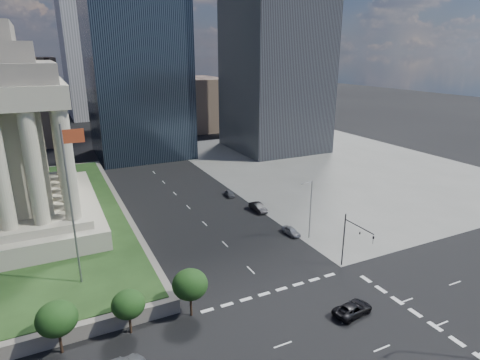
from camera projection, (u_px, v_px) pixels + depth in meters
ground at (133, 151)px, 125.29m from camera, size 500.00×500.00×0.00m
sidewalk_ne at (332, 165)px, 110.26m from camera, size 68.00×90.00×0.03m
flagpole at (72, 198)px, 47.11m from camera, size 2.52×0.24×20.00m
midrise_glass at (135, 50)px, 112.74m from camera, size 26.00×26.00×60.00m
building_filler_ne at (195, 103)px, 161.32m from camera, size 20.00×30.00×20.00m
building_filler_nw at (20, 101)px, 134.19m from camera, size 24.00×30.00×28.00m
traffic_signal_ne at (353, 237)px, 55.01m from camera, size 0.30×5.74×8.00m
street_lamp_north at (310, 206)px, 64.92m from camera, size 2.13×0.22×10.00m
pickup_truck at (353, 309)px, 47.01m from camera, size 5.45×3.09×1.43m
parked_sedan_near at (291, 231)px, 67.67m from camera, size 3.97×1.82×1.32m
parked_sedan_mid at (258, 207)px, 77.67m from camera, size 4.82×1.80×1.57m
parked_sedan_far at (230, 194)px, 85.81m from camera, size 1.86×3.77×1.23m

